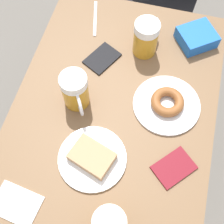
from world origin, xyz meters
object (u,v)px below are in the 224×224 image
(fork, at_px, (95,18))
(plate_with_cake, at_px, (92,158))
(beer_mug_left, at_px, (146,37))
(beer_mug_center, at_px, (75,91))
(napkin_folded, at_px, (16,204))
(blue_pouch, at_px, (197,37))
(passport_far_edge, at_px, (174,167))
(plate_with_donut, at_px, (167,104))
(passport_near_edge, at_px, (102,58))

(fork, bearing_deg, plate_with_cake, -75.20)
(plate_with_cake, bearing_deg, beer_mug_left, 81.08)
(fork, bearing_deg, beer_mug_center, -83.67)
(napkin_folded, xyz_separation_m, blue_pouch, (0.44, 0.75, 0.02))
(plate_with_cake, relative_size, blue_pouch, 1.26)
(beer_mug_center, distance_m, fork, 0.39)
(plate_with_cake, bearing_deg, passport_far_edge, 7.92)
(beer_mug_left, xyz_separation_m, fork, (-0.22, 0.10, -0.07))
(passport_far_edge, bearing_deg, plate_with_donut, 105.94)
(plate_with_cake, bearing_deg, fork, 104.80)
(plate_with_cake, height_order, beer_mug_left, beer_mug_left)
(beer_mug_left, relative_size, blue_pouch, 0.82)
(passport_far_edge, bearing_deg, plate_with_cake, -172.08)
(passport_far_edge, bearing_deg, blue_pouch, 90.08)
(plate_with_cake, relative_size, plate_with_donut, 0.94)
(napkin_folded, distance_m, passport_far_edge, 0.50)
(passport_near_edge, xyz_separation_m, passport_far_edge, (0.33, -0.35, 0.00))
(plate_with_donut, height_order, blue_pouch, blue_pouch)
(beer_mug_left, distance_m, beer_mug_center, 0.33)
(plate_with_cake, height_order, fork, plate_with_cake)
(beer_mug_left, distance_m, napkin_folded, 0.71)
(plate_with_cake, xyz_separation_m, blue_pouch, (0.26, 0.55, 0.01))
(plate_with_cake, bearing_deg, plate_with_donut, 51.90)
(beer_mug_center, bearing_deg, fork, 96.33)
(napkin_folded, bearing_deg, blue_pouch, 59.52)
(beer_mug_left, xyz_separation_m, napkin_folded, (-0.26, -0.66, -0.07))
(plate_with_cake, distance_m, blue_pouch, 0.61)
(plate_with_cake, xyz_separation_m, plate_with_donut, (0.20, 0.25, 0.00))
(napkin_folded, bearing_deg, passport_near_edge, 79.20)
(beer_mug_center, height_order, fork, beer_mug_center)
(blue_pouch, bearing_deg, plate_with_cake, -114.87)
(plate_with_cake, relative_size, fork, 1.23)
(beer_mug_center, distance_m, blue_pouch, 0.52)
(passport_near_edge, bearing_deg, passport_far_edge, -46.73)
(beer_mug_left, xyz_separation_m, blue_pouch, (0.18, 0.09, -0.05))
(napkin_folded, bearing_deg, plate_with_donut, 49.44)
(napkin_folded, height_order, blue_pouch, blue_pouch)
(beer_mug_left, bearing_deg, beer_mug_center, -123.26)
(passport_near_edge, bearing_deg, beer_mug_left, 29.29)
(plate_with_donut, distance_m, passport_far_edge, 0.22)
(beer_mug_center, height_order, napkin_folded, beer_mug_center)
(beer_mug_center, bearing_deg, plate_with_donut, 11.19)
(beer_mug_center, relative_size, blue_pouch, 0.82)
(plate_with_cake, distance_m, beer_mug_center, 0.23)
(beer_mug_left, bearing_deg, passport_far_edge, -66.90)
(fork, bearing_deg, beer_mug_left, -24.89)
(plate_with_donut, xyz_separation_m, napkin_folded, (-0.38, -0.44, -0.01))
(beer_mug_center, relative_size, fork, 0.79)
(fork, bearing_deg, passport_near_edge, -66.96)
(fork, height_order, passport_near_edge, passport_near_edge)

